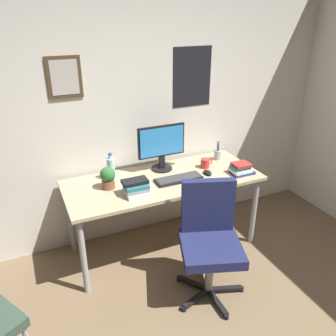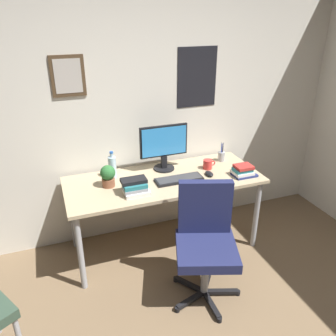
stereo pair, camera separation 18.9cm
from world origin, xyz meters
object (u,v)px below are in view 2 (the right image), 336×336
(monitor, at_px, (164,146))
(book_stack_right, at_px, (135,187))
(keyboard, at_px, (179,179))
(potted_plant, at_px, (108,175))
(computer_mouse, at_px, (209,174))
(coffee_mug_near, at_px, (208,164))
(office_chair, at_px, (206,237))
(book_stack_left, at_px, (243,171))
(pen_cup, at_px, (221,156))
(water_bottle, at_px, (112,167))

(monitor, height_order, book_stack_right, monitor)
(keyboard, bearing_deg, book_stack_right, -168.28)
(monitor, xyz_separation_m, potted_plant, (-0.57, -0.17, -0.13))
(computer_mouse, height_order, potted_plant, potted_plant)
(coffee_mug_near, xyz_separation_m, book_stack_right, (-0.78, -0.23, 0.01))
(keyboard, relative_size, computer_mouse, 3.91)
(office_chair, bearing_deg, book_stack_right, 131.00)
(coffee_mug_near, height_order, potted_plant, potted_plant)
(keyboard, relative_size, book_stack_left, 2.03)
(keyboard, height_order, coffee_mug_near, coffee_mug_near)
(monitor, relative_size, keyboard, 1.07)
(pen_cup, bearing_deg, office_chair, -124.17)
(computer_mouse, bearing_deg, office_chair, -117.87)
(potted_plant, xyz_separation_m, pen_cup, (1.18, 0.15, -0.05))
(office_chair, distance_m, coffee_mug_near, 0.84)
(pen_cup, bearing_deg, book_stack_right, -160.50)
(computer_mouse, distance_m, potted_plant, 0.92)
(office_chair, distance_m, computer_mouse, 0.69)
(keyboard, xyz_separation_m, water_bottle, (-0.54, 0.27, 0.09))
(computer_mouse, height_order, coffee_mug_near, coffee_mug_near)
(keyboard, height_order, water_bottle, water_bottle)
(water_bottle, distance_m, potted_plant, 0.17)
(potted_plant, bearing_deg, book_stack_right, -47.50)
(computer_mouse, bearing_deg, potted_plant, 172.98)
(monitor, relative_size, pen_cup, 2.30)
(book_stack_right, bearing_deg, computer_mouse, 6.92)
(monitor, distance_m, book_stack_right, 0.57)
(office_chair, bearing_deg, computer_mouse, 62.13)
(water_bottle, distance_m, pen_cup, 1.11)
(computer_mouse, bearing_deg, book_stack_left, -20.76)
(pen_cup, distance_m, book_stack_left, 0.38)
(potted_plant, relative_size, book_stack_right, 0.88)
(monitor, relative_size, computer_mouse, 4.18)
(computer_mouse, bearing_deg, pen_cup, 44.81)
(keyboard, distance_m, book_stack_right, 0.44)
(coffee_mug_near, bearing_deg, office_chair, -116.61)
(computer_mouse, height_order, pen_cup, pen_cup)
(keyboard, xyz_separation_m, pen_cup, (0.57, 0.26, 0.04))
(water_bottle, relative_size, potted_plant, 1.29)
(office_chair, distance_m, book_stack_left, 0.80)
(potted_plant, bearing_deg, coffee_mug_near, 1.66)
(potted_plant, xyz_separation_m, book_stack_left, (1.20, -0.22, -0.06))
(keyboard, xyz_separation_m, coffee_mug_near, (0.35, 0.14, 0.03))
(computer_mouse, bearing_deg, keyboard, 179.90)
(computer_mouse, xyz_separation_m, potted_plant, (-0.91, 0.11, 0.09))
(coffee_mug_near, relative_size, potted_plant, 0.64)
(coffee_mug_near, bearing_deg, computer_mouse, -111.14)
(keyboard, distance_m, water_bottle, 0.61)
(monitor, bearing_deg, computer_mouse, -39.48)
(pen_cup, relative_size, book_stack_left, 0.94)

